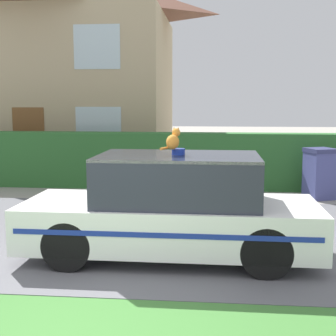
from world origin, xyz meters
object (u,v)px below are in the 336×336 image
object	(u,v)px
police_car	(173,208)
cat	(173,140)
wheelie_bin	(319,173)
house_left	(58,63)

from	to	relation	value
police_car	cat	size ratio (longest dim) A/B	13.92
police_car	wheelie_bin	xyz separation A→B (m)	(3.07, 4.56, -0.13)
wheelie_bin	cat	bearing A→B (deg)	-144.49
house_left	wheelie_bin	world-z (taller)	house_left
cat	house_left	distance (m)	11.62
wheelie_bin	police_car	bearing A→B (deg)	-145.25
police_car	cat	world-z (taller)	cat
police_car	wheelie_bin	distance (m)	5.50
cat	house_left	bearing A→B (deg)	49.08
police_car	house_left	distance (m)	11.72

